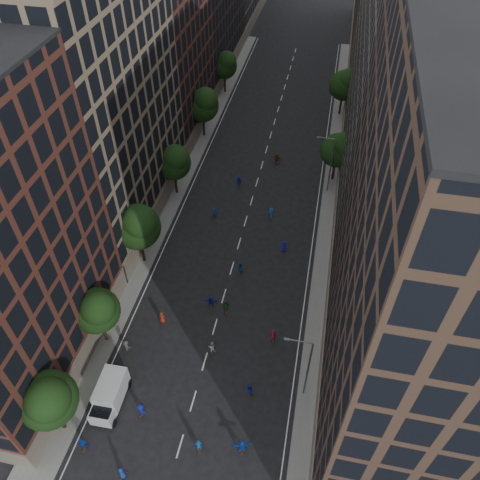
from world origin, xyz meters
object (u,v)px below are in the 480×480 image
(streetlamp_far, at_px, (330,162))
(skater_1, at_px, (199,445))
(cargo_van, at_px, (109,395))
(skater_2, at_px, (249,390))
(streetlamp_near, at_px, (306,366))
(skater_0, at_px, (122,473))

(streetlamp_far, height_order, skater_1, streetlamp_far)
(skater_1, bearing_deg, cargo_van, -37.82)
(skater_2, bearing_deg, skater_1, 66.05)
(streetlamp_near, bearing_deg, streetlamp_far, 90.00)
(skater_2, bearing_deg, cargo_van, 20.24)
(skater_1, bearing_deg, skater_0, 9.04)
(skater_0, bearing_deg, streetlamp_near, -121.45)
(streetlamp_near, distance_m, skater_0, 18.71)
(skater_0, distance_m, skater_2, 13.67)
(streetlamp_near, height_order, skater_2, streetlamp_near)
(cargo_van, relative_size, skater_2, 3.46)
(streetlamp_near, height_order, streetlamp_far, same)
(streetlamp_near, distance_m, cargo_van, 19.13)
(streetlamp_near, bearing_deg, skater_1, -139.06)
(skater_0, bearing_deg, streetlamp_far, -86.88)
(cargo_van, distance_m, skater_0, 7.33)
(streetlamp_near, distance_m, skater_1, 12.09)
(cargo_van, distance_m, skater_1, 10.02)
(streetlamp_near, distance_m, skater_2, 6.81)
(streetlamp_near, height_order, skater_0, streetlamp_near)
(cargo_van, xyz_separation_m, skater_2, (13.10, 3.60, -0.69))
(streetlamp_near, bearing_deg, skater_2, -167.82)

